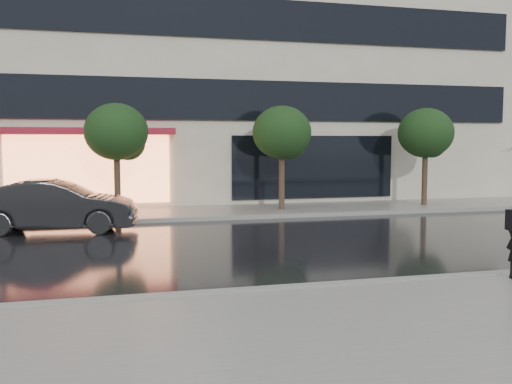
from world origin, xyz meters
name	(u,v)px	position (x,y,z in m)	size (l,w,h in m)	color
ground	(285,279)	(0.00, 0.00, 0.00)	(120.00, 120.00, 0.00)	black
sidewalk_near	(355,330)	(0.00, -3.25, 0.06)	(60.00, 4.50, 0.12)	slate
sidewalk_far	(202,212)	(0.00, 10.25, 0.06)	(60.00, 3.50, 0.12)	slate
curb_near	(302,289)	(0.00, -1.00, 0.07)	(60.00, 0.25, 0.14)	gray
curb_far	(210,218)	(0.00, 8.50, 0.07)	(60.00, 0.25, 0.14)	gray
office_building	(175,10)	(0.00, 17.97, 9.00)	(30.00, 12.76, 18.00)	beige
bg_building_right	(499,72)	(26.00, 28.00, 8.00)	(12.00, 12.00, 16.00)	#4C4C54
tree_mid_west	(118,134)	(-2.94, 10.03, 2.92)	(2.20, 2.20, 3.99)	#33261C
tree_mid_east	(283,134)	(3.06, 10.03, 2.92)	(2.20, 2.20, 3.99)	#33261C
tree_far_east	(427,135)	(9.06, 10.03, 2.92)	(2.20, 2.20, 3.99)	#33261C
parked_car	(56,206)	(-4.81, 7.26, 0.77)	(1.62, 4.66, 1.54)	black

